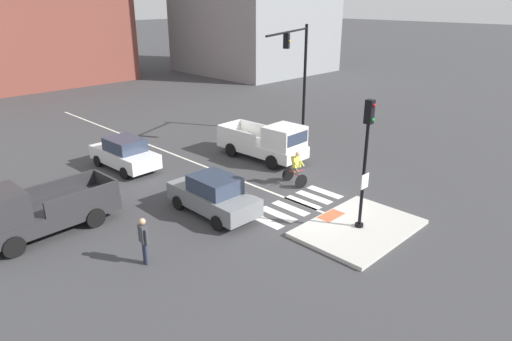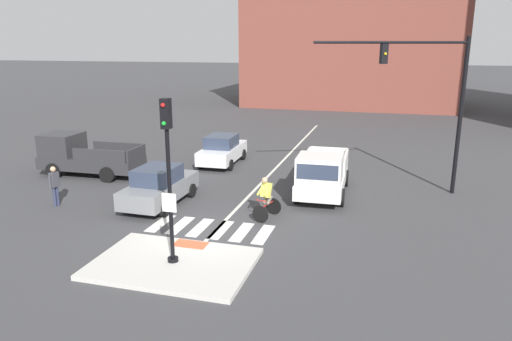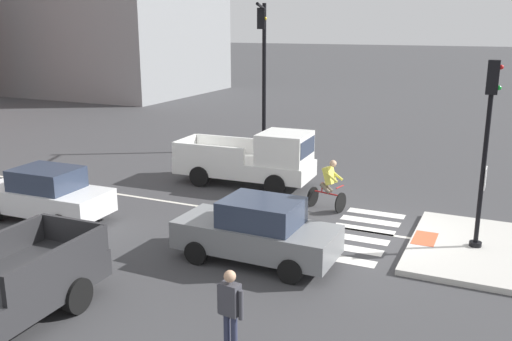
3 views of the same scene
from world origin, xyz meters
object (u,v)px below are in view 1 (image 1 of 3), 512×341
Objects in this scene: traffic_light_mast at (299,64)px; pedestrian_at_curb_left at (144,237)px; pickup_truck_white_eastbound_mid at (268,143)px; pickup_truck_charcoal_cross_left at (33,212)px; cyclist at (296,167)px; signal_pole at (366,153)px; car_white_westbound_far at (125,154)px; car_grey_westbound_near at (213,195)px.

pedestrian_at_curb_left is (-14.59, -5.83, -3.55)m from traffic_light_mast.
pickup_truck_white_eastbound_mid is 11.11m from pedestrian_at_curb_left.
pickup_truck_charcoal_cross_left is (-12.13, 0.29, 0.00)m from pickup_truck_white_eastbound_mid.
pickup_truck_charcoal_cross_left is 3.07× the size of cyclist.
signal_pole is 12.22m from pickup_truck_charcoal_cross_left.
cyclist is (-5.92, -4.94, -3.66)m from traffic_light_mast.
cyclist is at bearing -116.10° from pickup_truck_white_eastbound_mid.
signal_pole is at bearing -77.05° from car_white_westbound_far.
signal_pole reaches higher than cyclist.
pickup_truck_charcoal_cross_left is 3.09× the size of pedestrian_at_curb_left.
signal_pole is 8.18m from pedestrian_at_curb_left.
signal_pole is 8.82m from pickup_truck_white_eastbound_mid.
signal_pole is at bearing -42.92° from pickup_truck_charcoal_cross_left.
signal_pole reaches higher than car_grey_westbound_near.
pickup_truck_white_eastbound_mid is 3.09× the size of pedestrian_at_curb_left.
car_white_westbound_far and car_grey_westbound_near have the same top height.
pickup_truck_white_eastbound_mid reaches higher than car_grey_westbound_near.
car_grey_westbound_near is 2.45× the size of cyclist.
pickup_truck_white_eastbound_mid is 1.00× the size of pickup_truck_charcoal_cross_left.
pickup_truck_charcoal_cross_left is (-16.43, -1.34, -3.55)m from traffic_light_mast.
car_white_westbound_far is at bearing 120.56° from cyclist.
pickup_truck_charcoal_cross_left is at bearing 178.63° from pickup_truck_white_eastbound_mid.
pickup_truck_white_eastbound_mid is at bearing 24.90° from car_grey_westbound_near.
car_white_westbound_far is 0.80× the size of pickup_truck_white_eastbound_mid.
car_white_westbound_far is 2.49× the size of pedestrian_at_curb_left.
pickup_truck_charcoal_cross_left is (-6.02, -4.00, 0.17)m from car_white_westbound_far.
cyclist is (-1.62, -3.31, -0.11)m from pickup_truck_white_eastbound_mid.
pedestrian_at_curb_left is (-4.03, -1.29, 0.17)m from car_grey_westbound_near.
pedestrian_at_curb_left is at bearing -174.16° from cyclist.
traffic_light_mast is 1.31× the size of pickup_truck_white_eastbound_mid.
traffic_light_mast is at bearing 21.77° from pedestrian_at_curb_left.
signal_pole is 2.89× the size of cyclist.
traffic_light_mast is at bearing 51.43° from signal_pole.
pedestrian_at_curb_left reaches higher than car_white_westbound_far.
cyclist reaches higher than pedestrian_at_curb_left.
cyclist is (4.64, -0.40, 0.06)m from car_grey_westbound_near.
signal_pole is 0.94× the size of pickup_truck_charcoal_cross_left.
signal_pole is 1.18× the size of car_grey_westbound_near.
signal_pole is at bearing -59.40° from car_grey_westbound_near.
pickup_truck_white_eastbound_mid is (6.26, 2.91, 0.17)m from car_grey_westbound_near.
traffic_light_mast reaches higher than pickup_truck_white_eastbound_mid.
signal_pole is 12.29m from traffic_light_mast.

